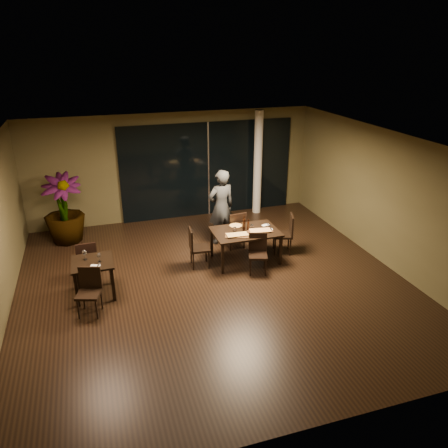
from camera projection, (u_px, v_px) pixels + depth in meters
ground at (214, 283)px, 9.27m from camera, size 8.00×8.00×0.00m
wall_back at (173, 166)px, 12.25m from camera, size 8.00×0.10×3.00m
wall_front at (309, 341)px, 5.13m from camera, size 8.00×0.10×3.00m
wall_right at (386, 198)px, 9.81m from camera, size 0.10×8.00×3.00m
ceiling at (212, 142)px, 8.10m from camera, size 8.00×8.00×0.04m
window_panel at (208, 169)px, 12.50m from camera, size 5.00×0.06×2.70m
column at (258, 163)px, 12.56m from camera, size 0.24×0.24×3.00m
main_table at (246, 234)px, 9.99m from camera, size 1.50×1.00×0.75m
side_table at (93, 267)px, 8.63m from camera, size 0.80×0.80×0.75m
chair_main_far at (236, 228)px, 10.64m from camera, size 0.49×0.49×0.96m
chair_main_near at (258, 251)px, 9.61m from camera, size 0.51×0.51×0.87m
chair_main_left at (196, 245)px, 9.78m from camera, size 0.47×0.47×0.93m
chair_main_right at (286, 232)px, 10.44m from camera, size 0.57×0.57×0.97m
chair_side_far at (87, 259)px, 9.23m from camera, size 0.44×0.44×0.90m
chair_side_near at (89, 288)px, 8.12m from camera, size 0.52×0.52×0.90m
diner at (221, 207)px, 10.79m from camera, size 0.71×0.54×1.91m
potted_plant at (63, 209)px, 10.88m from camera, size 1.01×1.01×1.76m
pizza_board_left at (237, 236)px, 9.70m from camera, size 0.59×0.42×0.01m
pizza_board_right at (260, 231)px, 9.92m from camera, size 0.57×0.32×0.01m
oblong_pizza_left at (237, 235)px, 9.70m from camera, size 0.47×0.24×0.02m
oblong_pizza_right at (260, 231)px, 9.91m from camera, size 0.50×0.29×0.02m
round_pizza at (236, 226)px, 10.21m from camera, size 0.28×0.28×0.01m
bottle_a at (244, 225)px, 9.94m from camera, size 0.06×0.06×0.26m
bottle_b at (248, 225)px, 9.95m from camera, size 0.06×0.06×0.26m
bottle_c at (244, 222)px, 10.03m from camera, size 0.07×0.07×0.31m
tumbler_left at (235, 229)px, 9.94m from camera, size 0.08×0.08×0.09m
tumbler_right at (252, 227)px, 10.07m from camera, size 0.08×0.08×0.09m
napkin_near at (269, 229)px, 10.01m from camera, size 0.20×0.14×0.01m
napkin_far at (266, 225)px, 10.25m from camera, size 0.20×0.14×0.01m
wine_glass_a at (85, 255)px, 8.61m from camera, size 0.09×0.09×0.20m
wine_glass_b at (99, 258)px, 8.54m from camera, size 0.08×0.08×0.17m
side_napkin at (95, 266)px, 8.39m from camera, size 0.21×0.17×0.01m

